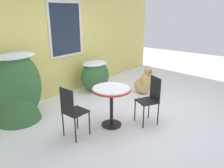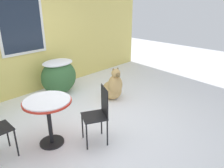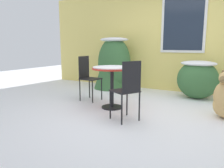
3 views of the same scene
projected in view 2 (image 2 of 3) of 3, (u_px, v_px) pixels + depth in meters
name	position (u px, v px, depth m)	size (l,w,h in m)	color
ground_plane	(87.00, 126.00, 4.03)	(16.00, 16.00, 0.00)	white
house_wall	(21.00, 40.00, 4.94)	(8.00, 0.10, 2.61)	#E5D16B
shrub_middle	(59.00, 76.00, 5.27)	(0.88, 0.68, 0.84)	#386638
patio_table	(48.00, 109.00, 3.34)	(0.74, 0.74, 0.78)	black
patio_chair_far_side	(98.00, 113.00, 3.44)	(0.49, 0.49, 0.94)	black
dog	(113.00, 87.00, 5.00)	(0.57, 0.70, 0.79)	tan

